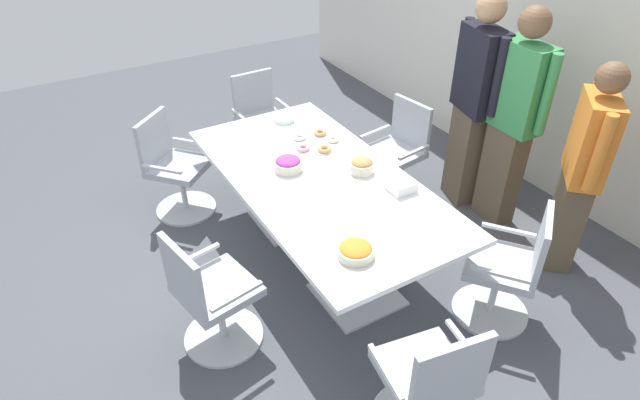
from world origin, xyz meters
name	(u,v)px	position (x,y,z in m)	size (l,w,h in m)	color
ground_plane	(320,255)	(0.00, 0.00, -0.01)	(10.00, 10.00, 0.01)	#4C4F56
back_wall	(559,38)	(0.00, 2.40, 1.40)	(8.00, 0.10, 2.80)	white
conference_table	(320,192)	(0.00, 0.00, 0.63)	(2.40, 1.20, 0.75)	white
office_chair_0	(508,272)	(1.22, 0.77, 0.41)	(0.76, 0.76, 0.91)	silver
office_chair_1	(396,156)	(-0.42, 1.07, 0.41)	(0.61, 0.61, 0.91)	silver
office_chair_2	(262,124)	(-1.64, 0.28, 0.41)	(0.55, 0.55, 0.91)	silver
office_chair_3	(175,171)	(-1.22, -0.77, 0.41)	(0.76, 0.76, 0.91)	silver
office_chair_4	(211,299)	(0.42, -1.07, 0.41)	(0.63, 0.63, 0.91)	silver
office_chair_5	(428,386)	(1.64, -0.29, 0.41)	(0.62, 0.62, 0.91)	silver
person_standing_0	(475,100)	(-0.07, 1.57, 0.99)	(0.61, 0.32, 1.88)	brown
person_standing_1	(513,117)	(0.32, 1.62, 0.98)	(0.61, 0.24, 1.86)	brown
person_standing_2	(582,169)	(1.02, 1.61, 0.87)	(0.49, 0.49, 1.67)	brown
snack_bowl_cookies	(362,165)	(0.09, 0.31, 0.81)	(0.18, 0.18, 0.12)	beige
snack_bowl_chips_orange	(356,251)	(0.87, -0.26, 0.79)	(0.23, 0.23, 0.09)	beige
snack_bowl_candy_mix	(288,164)	(-0.22, -0.15, 0.80)	(0.22, 0.22, 0.11)	beige
donut_platter	(316,142)	(-0.46, 0.24, 0.77)	(0.40, 0.40, 0.04)	white
plate_stack	(284,119)	(-0.97, 0.20, 0.77)	(0.19, 0.19, 0.04)	white
napkin_pile	(401,185)	(0.43, 0.42, 0.79)	(0.18, 0.18, 0.08)	white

